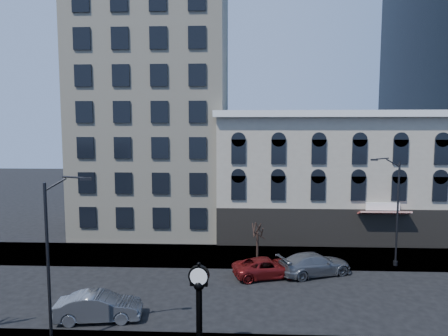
{
  "coord_description": "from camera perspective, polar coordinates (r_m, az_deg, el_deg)",
  "views": [
    {
      "loc": [
        3.28,
        -25.09,
        10.92
      ],
      "look_at": [
        2.0,
        4.0,
        8.0
      ],
      "focal_mm": 32.0,
      "sensor_mm": 36.0,
      "label": 1
    }
  ],
  "objects": [
    {
      "name": "street_clock",
      "position": [
        20.17,
        -3.57,
        -19.97
      ],
      "size": [
        1.03,
        1.03,
        4.55
      ],
      "rotation": [
        0.0,
        0.0,
        -0.08
      ],
      "color": "black",
      "rests_on": "sidewalk_near"
    },
    {
      "name": "street_lamp_near",
      "position": [
        21.03,
        -22.41,
        -6.37
      ],
      "size": [
        2.22,
        0.7,
        8.68
      ],
      "rotation": [
        0.0,
        0.0,
        0.21
      ],
      "color": "black",
      "rests_on": "sidewalk_near"
    },
    {
      "name": "street_lamp_far",
      "position": [
        33.5,
        22.66,
        -1.99
      ],
      "size": [
        2.25,
        0.43,
        8.69
      ],
      "rotation": [
        0.0,
        0.0,
        3.07
      ],
      "color": "black",
      "rests_on": "sidewalk_far"
    },
    {
      "name": "bare_tree_far",
      "position": [
        32.97,
        4.81,
        -8.37
      ],
      "size": [
        2.15,
        2.15,
        3.7
      ],
      "color": "#2E1E17",
      "rests_on": "sidewalk_far"
    },
    {
      "name": "victorian_row",
      "position": [
        42.18,
        14.44,
        -1.16
      ],
      "size": [
        22.6,
        11.19,
        12.5
      ],
      "color": "#B1A792",
      "rests_on": "ground"
    },
    {
      "name": "cream_tower",
      "position": [
        45.74,
        -9.77,
        16.23
      ],
      "size": [
        15.9,
        15.4,
        42.5
      ],
      "color": "beige",
      "rests_on": "ground"
    },
    {
      "name": "ground",
      "position": [
        27.55,
        -4.75,
        -17.64
      ],
      "size": [
        160.0,
        160.0,
        0.0
      ],
      "primitive_type": "plane",
      "color": "black",
      "rests_on": "ground"
    },
    {
      "name": "car_near_b",
      "position": [
        25.07,
        -17.45,
        -18.37
      ],
      "size": [
        4.99,
        2.31,
        1.58
      ],
      "primitive_type": "imported",
      "rotation": [
        0.0,
        0.0,
        1.71
      ],
      "color": "#595B60",
      "rests_on": "ground"
    },
    {
      "name": "sidewalk_far",
      "position": [
        34.98,
        -3.06,
        -12.37
      ],
      "size": [
        160.0,
        6.0,
        0.12
      ],
      "primitive_type": "cube",
      "color": "gray",
      "rests_on": "ground"
    },
    {
      "name": "car_far_a",
      "position": [
        30.4,
        6.16,
        -13.95
      ],
      "size": [
        5.49,
        3.61,
        1.4
      ],
      "primitive_type": "imported",
      "rotation": [
        0.0,
        0.0,
        1.85
      ],
      "color": "maroon",
      "rests_on": "ground"
    },
    {
      "name": "car_far_b",
      "position": [
        31.36,
        12.81,
        -13.22
      ],
      "size": [
        6.04,
        4.12,
        1.62
      ],
      "primitive_type": "imported",
      "rotation": [
        0.0,
        0.0,
        1.94
      ],
      "color": "#595B60",
      "rests_on": "ground"
    }
  ]
}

